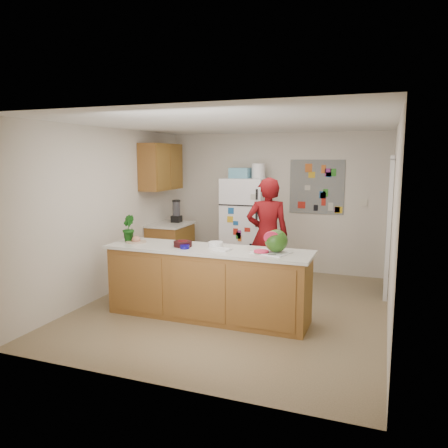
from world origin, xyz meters
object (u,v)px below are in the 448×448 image
(refrigerator, at_px, (245,225))
(watermelon, at_px, (276,241))
(person, at_px, (267,235))
(cherry_bowl, at_px, (183,244))

(refrigerator, height_order, watermelon, refrigerator)
(person, distance_m, watermelon, 1.43)
(person, height_order, cherry_bowl, person)
(refrigerator, distance_m, watermelon, 2.64)
(refrigerator, height_order, person, person)
(watermelon, relative_size, cherry_bowl, 1.15)
(watermelon, xyz_separation_m, cherry_bowl, (-1.23, -0.03, -0.11))
(watermelon, bearing_deg, cherry_bowl, -178.38)
(cherry_bowl, bearing_deg, person, 60.90)
(refrigerator, xyz_separation_m, cherry_bowl, (-0.09, -2.40, 0.11))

